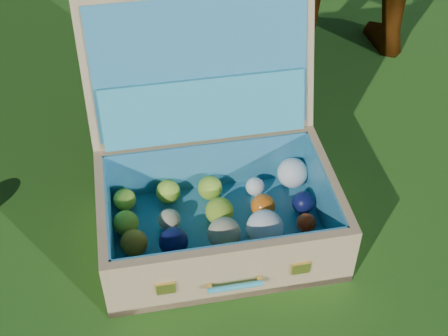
{
  "coord_description": "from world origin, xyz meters",
  "views": [
    {
      "loc": [
        0.32,
        -1.04,
        1.25
      ],
      "look_at": [
        0.13,
        0.1,
        0.18
      ],
      "focal_mm": 50.0,
      "sensor_mm": 36.0,
      "label": 1
    }
  ],
  "objects": [
    {
      "name": "ground",
      "position": [
        0.0,
        0.0,
        0.0
      ],
      "size": [
        60.0,
        60.0,
        0.0
      ],
      "primitive_type": "plane",
      "color": "#215114",
      "rests_on": "ground"
    },
    {
      "name": "suitcase",
      "position": [
        0.1,
        0.1,
        0.16
      ],
      "size": [
        0.74,
        0.71,
        0.56
      ],
      "rotation": [
        0.0,
        0.0,
        0.35
      ],
      "color": "tan",
      "rests_on": "ground"
    }
  ]
}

